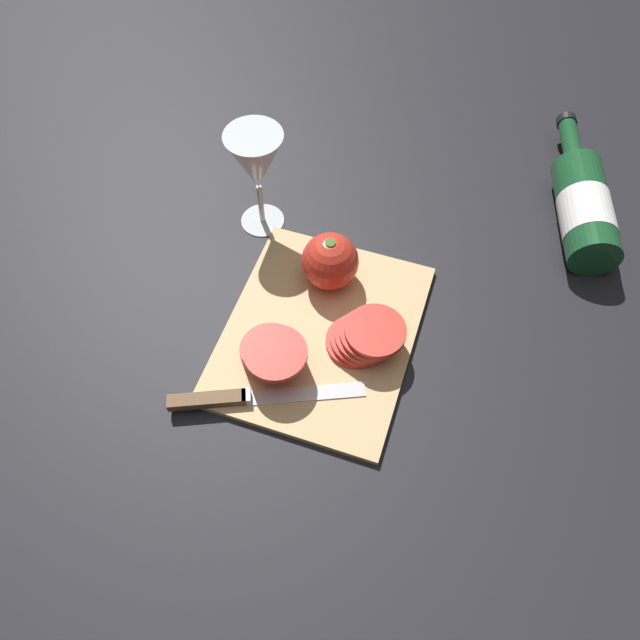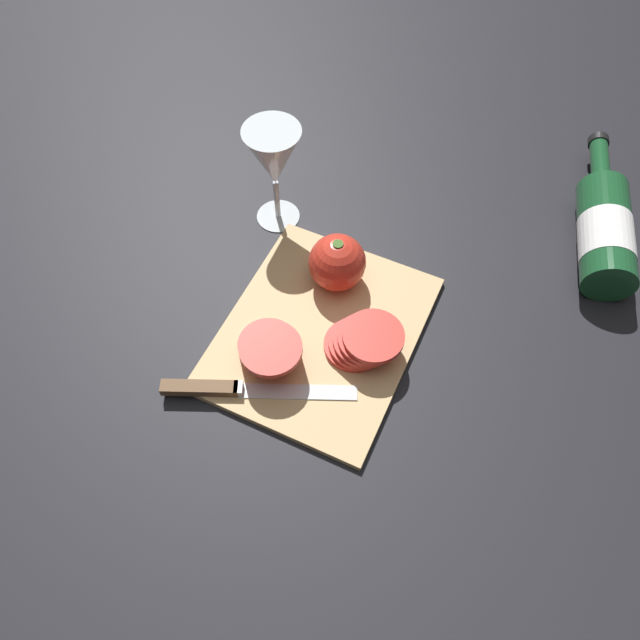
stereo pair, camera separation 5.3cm
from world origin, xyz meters
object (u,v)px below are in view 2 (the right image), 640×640
object	(u,v)px
tomato_slice_stack_far	(363,341)
tomato_slice_stack_near	(269,347)
wine_glass	(274,160)
whole_tomato	(336,262)
wine_bottle	(605,230)
knife	(221,389)

from	to	relation	value
tomato_slice_stack_far	tomato_slice_stack_near	bearing A→B (deg)	120.36
wine_glass	whole_tomato	size ratio (longest dim) A/B	2.08
wine_bottle	knife	distance (m)	0.63
whole_tomato	wine_bottle	bearing A→B (deg)	-54.98
wine_bottle	wine_glass	size ratio (longest dim) A/B	1.79
whole_tomato	tomato_slice_stack_far	xyz separation A→B (m)	(-0.10, -0.08, -0.02)
tomato_slice_stack_near	tomato_slice_stack_far	size ratio (longest dim) A/B	0.99
wine_glass	knife	bearing A→B (deg)	-166.37
wine_glass	tomato_slice_stack_near	xyz separation A→B (m)	(-0.25, -0.11, -0.09)
wine_bottle	tomato_slice_stack_near	bearing A→B (deg)	137.08
wine_glass	tomato_slice_stack_far	distance (m)	0.30
knife	tomato_slice_stack_far	bearing A→B (deg)	20.06
whole_tomato	tomato_slice_stack_near	bearing A→B (deg)	169.90
wine_glass	tomato_slice_stack_far	world-z (taller)	wine_glass
knife	tomato_slice_stack_far	xyz separation A→B (m)	(0.14, -0.15, 0.02)
whole_tomato	knife	size ratio (longest dim) A/B	0.34
tomato_slice_stack_near	whole_tomato	bearing A→B (deg)	-10.10
tomato_slice_stack_near	tomato_slice_stack_far	distance (m)	0.13
wine_bottle	tomato_slice_stack_near	size ratio (longest dim) A/B	2.90
whole_tomato	tomato_slice_stack_far	distance (m)	0.13
tomato_slice_stack_far	whole_tomato	bearing A→B (deg)	41.62
knife	tomato_slice_stack_far	distance (m)	0.21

